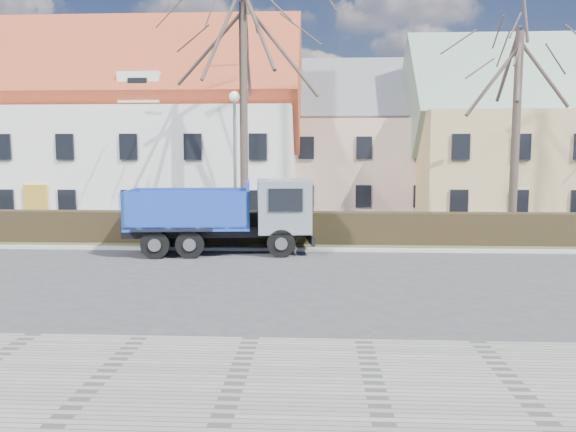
# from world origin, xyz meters

# --- Properties ---
(ground) EXTENTS (120.00, 120.00, 0.00)m
(ground) POSITION_xyz_m (0.00, 0.00, 0.00)
(ground) COLOR #363638
(sidewalk_near) EXTENTS (80.00, 5.00, 0.08)m
(sidewalk_near) POSITION_xyz_m (0.00, -8.50, 0.04)
(sidewalk_near) COLOR gray
(sidewalk_near) RESTS_ON ground
(curb_far) EXTENTS (80.00, 0.30, 0.12)m
(curb_far) POSITION_xyz_m (0.00, 4.60, 0.06)
(curb_far) COLOR #B1ACA5
(curb_far) RESTS_ON ground
(grass_strip) EXTENTS (80.00, 3.00, 0.10)m
(grass_strip) POSITION_xyz_m (0.00, 6.20, 0.05)
(grass_strip) COLOR #3F4828
(grass_strip) RESTS_ON ground
(hedge) EXTENTS (60.00, 0.90, 1.30)m
(hedge) POSITION_xyz_m (0.00, 6.00, 0.65)
(hedge) COLOR black
(hedge) RESTS_ON ground
(building_white) EXTENTS (26.80, 10.80, 9.50)m
(building_white) POSITION_xyz_m (-13.00, 16.00, 4.75)
(building_white) COLOR silver
(building_white) RESTS_ON ground
(building_pink) EXTENTS (10.80, 8.80, 8.00)m
(building_pink) POSITION_xyz_m (4.00, 20.00, 4.00)
(building_pink) COLOR tan
(building_pink) RESTS_ON ground
(building_yellow) EXTENTS (18.80, 10.80, 8.50)m
(building_yellow) POSITION_xyz_m (16.00, 17.00, 4.25)
(building_yellow) COLOR tan
(building_yellow) RESTS_ON ground
(tree_1) EXTENTS (9.20, 9.20, 12.65)m
(tree_1) POSITION_xyz_m (-2.00, 8.50, 6.33)
(tree_1) COLOR #3F332B
(tree_1) RESTS_ON ground
(tree_2) EXTENTS (8.00, 8.00, 11.00)m
(tree_2) POSITION_xyz_m (10.00, 8.50, 5.50)
(tree_2) COLOR #3F332B
(tree_2) RESTS_ON ground
(dump_truck) EXTENTS (7.43, 3.49, 2.86)m
(dump_truck) POSITION_xyz_m (-2.56, 4.03, 1.43)
(dump_truck) COLOR #163297
(dump_truck) RESTS_ON ground
(streetlight) EXTENTS (0.50, 0.50, 6.44)m
(streetlight) POSITION_xyz_m (-2.19, 7.00, 3.22)
(streetlight) COLOR gray
(streetlight) RESTS_ON ground
(cart_frame) EXTENTS (0.89, 0.70, 0.71)m
(cart_frame) POSITION_xyz_m (-5.08, 4.07, 0.36)
(cart_frame) COLOR silver
(cart_frame) RESTS_ON ground
(parked_car_a) EXTENTS (4.15, 2.66, 1.32)m
(parked_car_a) POSITION_xyz_m (-4.61, 10.09, 0.66)
(parked_car_a) COLOR #27272D
(parked_car_a) RESTS_ON ground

